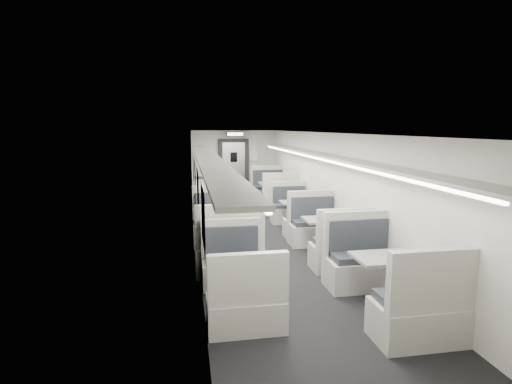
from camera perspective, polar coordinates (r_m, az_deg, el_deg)
name	(u,v)px	position (r m, az deg, el deg)	size (l,w,h in m)	color
room	(266,189)	(8.66, 1.43, 0.46)	(3.24, 12.24, 2.64)	black
booth_left_a	(210,199)	(12.22, -6.55, -0.99)	(0.99, 2.01, 1.08)	#B1ADA6
booth_left_b	(216,216)	(9.85, -5.70, -3.45)	(1.00, 2.04, 1.09)	#B1ADA6
booth_left_c	(224,236)	(7.87, -4.58, -6.27)	(1.17, 2.36, 1.26)	#B1ADA6
booth_left_d	(238,281)	(5.85, -2.52, -12.56)	(0.98, 1.98, 1.06)	#B1ADA6
booth_right_a	(274,195)	(12.54, 2.58, -0.42)	(1.14, 2.31, 1.24)	#B1ADA6
booth_right_b	(297,215)	(10.00, 5.92, -3.29)	(0.99, 2.02, 1.08)	#B1ADA6
booth_right_c	(326,236)	(8.07, 9.97, -6.27)	(1.06, 2.15, 1.15)	#B1ADA6
booth_right_d	(386,282)	(5.95, 18.14, -12.18)	(1.10, 2.24, 1.20)	#B1ADA6
passenger	(215,193)	(10.93, -5.91, -0.14)	(0.55, 0.36, 1.50)	black
window_a	(193,168)	(11.85, -8.94, 3.47)	(0.02, 1.18, 0.84)	black
window_b	(195,177)	(9.66, -8.68, 2.17)	(0.02, 1.18, 0.84)	black
window_c	(198,191)	(7.49, -8.28, 0.12)	(0.02, 1.18, 0.84)	black
window_d	(203,217)	(5.33, -7.54, -3.61)	(0.02, 1.18, 0.84)	black
luggage_rack_left	(209,158)	(8.12, -6.80, 4.89)	(0.46, 10.40, 0.09)	#B1ADA6
luggage_rack_right	(326,156)	(8.63, 10.01, 5.07)	(0.46, 10.40, 0.09)	#B1ADA6
vestibule_door	(234,168)	(14.50, -3.21, 3.39)	(1.10, 0.13, 2.10)	black
exit_sign	(235,134)	(13.94, -3.01, 8.26)	(0.62, 0.12, 0.16)	black
wall_notice	(254,155)	(14.55, -0.27, 5.25)	(0.32, 0.02, 0.40)	silver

